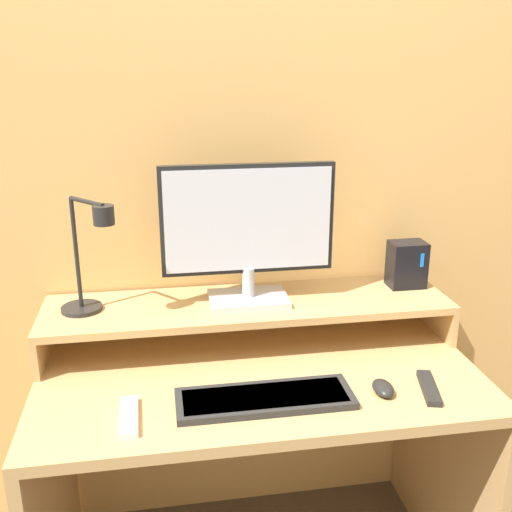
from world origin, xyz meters
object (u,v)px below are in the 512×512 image
(mouse, at_px, (383,388))
(remote_secondary, at_px, (429,388))
(desk_lamp, at_px, (90,261))
(monitor, at_px, (247,231))
(remote_control, at_px, (129,417))
(keyboard, at_px, (265,398))
(router_dock, at_px, (407,264))

(mouse, xyz_separation_m, remote_secondary, (0.12, -0.01, -0.01))
(desk_lamp, relative_size, mouse, 4.10)
(desk_lamp, height_order, mouse, desk_lamp)
(monitor, bearing_deg, desk_lamp, -176.11)
(monitor, height_order, desk_lamp, monitor)
(remote_control, bearing_deg, mouse, 1.17)
(keyboard, bearing_deg, remote_control, -176.10)
(remote_secondary, bearing_deg, remote_control, -179.59)
(router_dock, distance_m, mouse, 0.49)
(mouse, xyz_separation_m, remote_control, (-0.64, -0.01, -0.01))
(desk_lamp, bearing_deg, remote_control, -73.76)
(mouse, distance_m, remote_control, 0.64)
(desk_lamp, relative_size, remote_control, 2.07)
(router_dock, relative_size, remote_control, 0.90)
(monitor, xyz_separation_m, mouse, (0.30, -0.35, -0.33))
(monitor, distance_m, keyboard, 0.48)
(monitor, height_order, remote_secondary, monitor)
(keyboard, xyz_separation_m, remote_control, (-0.33, -0.02, -0.00))
(desk_lamp, relative_size, keyboard, 0.76)
(mouse, bearing_deg, remote_secondary, -3.56)
(keyboard, xyz_separation_m, mouse, (0.30, -0.01, 0.00))
(monitor, relative_size, desk_lamp, 1.49)
(desk_lamp, xyz_separation_m, router_dock, (0.95, 0.07, -0.09))
(mouse, bearing_deg, remote_control, -178.83)
(remote_control, bearing_deg, router_dock, 25.64)
(desk_lamp, relative_size, router_dock, 2.31)
(monitor, relative_size, router_dock, 3.43)
(keyboard, relative_size, mouse, 5.42)
(desk_lamp, distance_m, remote_control, 0.45)
(monitor, relative_size, mouse, 6.10)
(keyboard, height_order, remote_control, keyboard)
(router_dock, relative_size, mouse, 1.78)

